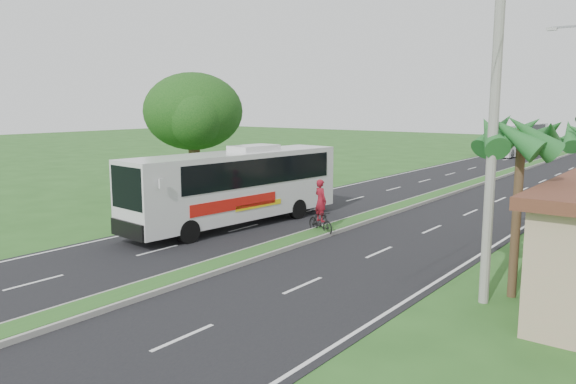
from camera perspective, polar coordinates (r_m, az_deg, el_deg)
The scene contains 11 objects.
ground at distance 20.06m, azimuth -6.67°, elevation -7.53°, with size 180.00×180.00×0.00m, color #28541E.
road_asphalt at distance 36.78m, azimuth 15.53°, elevation -0.20°, with size 14.00×160.00×0.02m, color black.
median_strip at distance 36.77m, azimuth 15.54°, elevation -0.06°, with size 1.20×160.00×0.18m.
lane_edge_left at distance 39.72m, azimuth 6.55°, elevation 0.73°, with size 0.12×160.00×0.01m, color silver.
lane_edge_right at distance 34.89m, azimuth 25.78°, elevation -1.27°, with size 0.12×160.00×0.01m, color silver.
palm_verge_a at distance 17.36m, azimuth 22.65°, elevation 5.18°, with size 2.40×2.40×5.45m.
shade_tree at distance 34.91m, azimuth -9.71°, elevation 7.80°, with size 6.30×6.00×7.54m.
utility_pole_a at distance 16.52m, azimuth 20.24°, elevation 8.39°, with size 1.60×0.28×11.00m.
coach_bus_main at distance 26.20m, azimuth -5.19°, elevation 0.97°, with size 3.44×11.66×3.72m.
coach_bus_far at distance 67.49m, azimuth 22.36°, elevation 5.15°, with size 3.42×11.82×3.40m.
motorcyclist at distance 24.65m, azimuth 3.32°, elevation -2.20°, with size 1.76×1.03×2.42m.
Camera 1 is at (13.45, -13.76, 5.70)m, focal length 35.00 mm.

